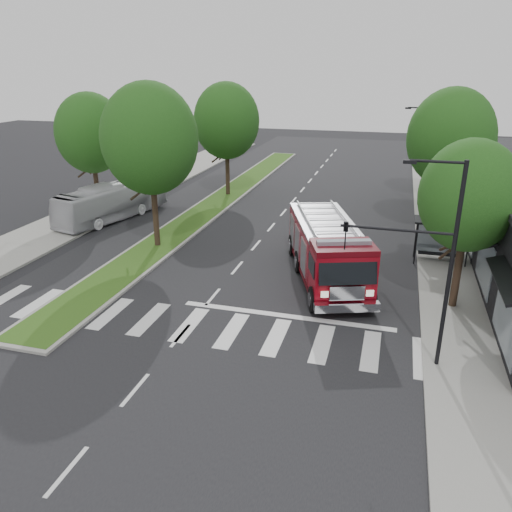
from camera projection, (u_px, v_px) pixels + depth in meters
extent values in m
plane|color=black|center=(213.00, 297.00, 25.13)|extent=(140.00, 140.00, 0.00)
cube|color=gray|center=(459.00, 252.00, 30.91)|extent=(5.00, 80.00, 0.15)
cube|color=gray|center=(79.00, 218.00, 37.77)|extent=(5.00, 80.00, 0.15)
cube|color=gray|center=(221.00, 200.00, 42.80)|extent=(3.00, 50.00, 0.14)
cube|color=#264E16|center=(220.00, 199.00, 42.77)|extent=(2.60, 49.50, 0.02)
cylinder|color=black|center=(416.00, 244.00, 28.84)|extent=(0.08, 0.08, 2.50)
cylinder|color=black|center=(468.00, 248.00, 28.12)|extent=(0.08, 0.08, 2.50)
cylinder|color=black|center=(416.00, 238.00, 29.91)|extent=(0.08, 0.08, 2.50)
cylinder|color=black|center=(465.00, 242.00, 29.20)|extent=(0.08, 0.08, 2.50)
cube|color=black|center=(444.00, 221.00, 28.55)|extent=(3.20, 1.60, 0.12)
cube|color=#8C99A5|center=(440.00, 238.00, 29.63)|extent=(2.80, 0.04, 1.80)
cube|color=black|center=(439.00, 254.00, 29.27)|extent=(2.40, 0.40, 0.08)
cylinder|color=black|center=(457.00, 272.00, 23.33)|extent=(0.36, 0.36, 3.74)
ellipsoid|color=black|center=(469.00, 196.00, 22.02)|extent=(4.40, 4.40, 5.06)
cylinder|color=black|center=(442.00, 202.00, 33.99)|extent=(0.36, 0.36, 4.40)
ellipsoid|color=black|center=(451.00, 138.00, 32.45)|extent=(5.60, 5.60, 6.44)
cylinder|color=black|center=(434.00, 176.00, 43.06)|extent=(0.36, 0.36, 3.96)
ellipsoid|color=black|center=(440.00, 130.00, 41.67)|extent=(5.00, 5.00, 5.75)
cylinder|color=black|center=(155.00, 212.00, 31.21)|extent=(0.36, 0.36, 4.62)
ellipsoid|color=black|center=(150.00, 139.00, 29.60)|extent=(5.80, 5.80, 6.67)
cylinder|color=black|center=(228.00, 171.00, 43.83)|extent=(0.36, 0.36, 4.40)
ellipsoid|color=black|center=(227.00, 121.00, 42.29)|extent=(5.60, 5.60, 6.44)
cylinder|color=black|center=(97.00, 187.00, 38.72)|extent=(0.36, 0.36, 4.18)
ellipsoid|color=black|center=(91.00, 133.00, 37.25)|extent=(5.20, 5.20, 5.98)
cylinder|color=black|center=(450.00, 272.00, 17.88)|extent=(0.16, 0.16, 8.00)
cylinder|color=black|center=(438.00, 162.00, 16.71)|extent=(1.80, 0.10, 0.10)
cube|color=black|center=(410.00, 162.00, 16.96)|extent=(0.45, 0.20, 0.12)
cylinder|color=black|center=(397.00, 230.00, 17.89)|extent=(4.00, 0.10, 0.10)
imported|color=black|center=(345.00, 236.00, 18.49)|extent=(0.18, 0.22, 1.10)
cylinder|color=black|center=(427.00, 160.00, 38.99)|extent=(0.16, 0.16, 8.00)
cylinder|color=black|center=(421.00, 108.00, 37.82)|extent=(1.80, 0.10, 0.10)
cube|color=black|center=(408.00, 108.00, 38.07)|extent=(0.45, 0.20, 0.12)
cube|color=#51040B|center=(326.00, 268.00, 27.15)|extent=(5.90, 10.04, 0.29)
cube|color=maroon|center=(324.00, 242.00, 27.57)|extent=(5.14, 7.88, 2.29)
cube|color=maroon|center=(342.00, 273.00, 23.41)|extent=(3.39, 2.90, 2.41)
cube|color=#B2B2B7|center=(325.00, 221.00, 27.14)|extent=(5.14, 7.88, 0.14)
cylinder|color=#B2B2B7|center=(306.00, 217.00, 27.00)|extent=(2.39, 6.53, 0.11)
cylinder|color=#B2B2B7|center=(344.00, 217.00, 27.12)|extent=(2.39, 6.53, 0.11)
cube|color=silver|center=(347.00, 307.00, 22.57)|extent=(2.95, 1.37, 0.40)
cube|color=#8C99A5|center=(344.00, 242.00, 22.85)|extent=(2.51, 1.22, 0.21)
cylinder|color=black|center=(314.00, 299.00, 23.42)|extent=(0.80, 1.32, 1.26)
cylinder|color=black|center=(369.00, 298.00, 23.57)|extent=(0.80, 1.32, 1.26)
cylinder|color=black|center=(299.00, 262.00, 27.91)|extent=(0.80, 1.32, 1.26)
cylinder|color=black|center=(346.00, 261.00, 28.06)|extent=(0.80, 1.32, 1.26)
cylinder|color=black|center=(293.00, 245.00, 30.47)|extent=(0.80, 1.32, 1.26)
cylinder|color=black|center=(336.00, 244.00, 30.63)|extent=(0.80, 1.32, 1.26)
imported|color=silver|center=(113.00, 201.00, 37.41)|extent=(4.59, 10.06, 2.73)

